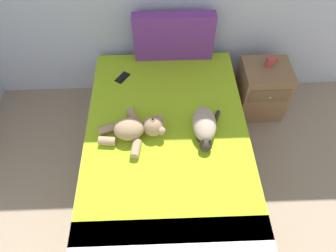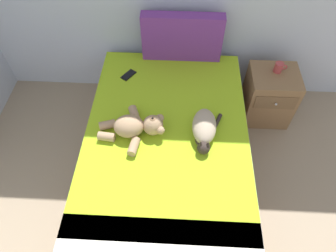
% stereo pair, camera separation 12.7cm
% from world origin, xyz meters
% --- Properties ---
extents(bed, '(1.37, 2.05, 0.56)m').
position_xyz_m(bed, '(1.84, 2.68, 0.27)').
color(bed, olive).
rests_on(bed, ground_plane).
extents(patterned_cushion, '(0.75, 0.12, 0.46)m').
position_xyz_m(patterned_cushion, '(1.93, 3.62, 0.79)').
color(patterned_cushion, '#72338C').
rests_on(patterned_cushion, bed).
extents(cat, '(0.26, 0.42, 0.15)m').
position_xyz_m(cat, '(2.13, 2.69, 0.63)').
color(cat, tan).
rests_on(cat, bed).
extents(teddy_bear, '(0.54, 0.48, 0.18)m').
position_xyz_m(teddy_bear, '(1.59, 2.68, 0.63)').
color(teddy_bear, tan).
rests_on(teddy_bear, bed).
extents(cell_phone, '(0.14, 0.16, 0.01)m').
position_xyz_m(cell_phone, '(1.44, 3.33, 0.56)').
color(cell_phone, black).
rests_on(cell_phone, bed).
extents(nightstand, '(0.46, 0.44, 0.57)m').
position_xyz_m(nightstand, '(2.83, 3.39, 0.29)').
color(nightstand, olive).
rests_on(nightstand, ground_plane).
extents(mug, '(0.12, 0.08, 0.09)m').
position_xyz_m(mug, '(2.85, 3.45, 0.62)').
color(mug, '#B23F3F').
rests_on(mug, nightstand).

